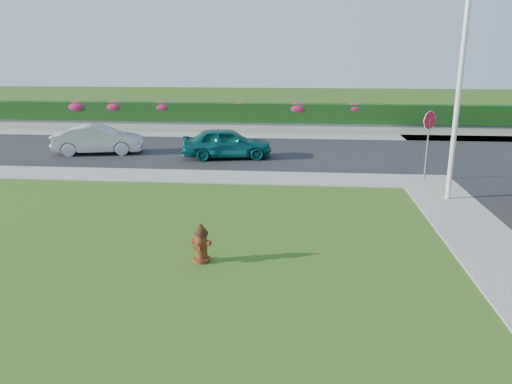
# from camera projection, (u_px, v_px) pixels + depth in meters

# --- Properties ---
(ground) EXTENTS (120.00, 120.00, 0.00)m
(ground) POSITION_uv_depth(u_px,v_px,m) (185.00, 282.00, 10.39)
(ground) COLOR black
(ground) RESTS_ON ground
(street_far) EXTENTS (26.00, 8.00, 0.04)m
(street_far) POSITION_uv_depth(u_px,v_px,m) (150.00, 150.00, 24.26)
(street_far) COLOR black
(street_far) RESTS_ON ground
(sidewalk_far) EXTENTS (24.00, 2.00, 0.04)m
(sidewalk_far) POSITION_uv_depth(u_px,v_px,m) (87.00, 174.00, 19.55)
(sidewalk_far) COLOR gray
(sidewalk_far) RESTS_ON ground
(curb_corner) EXTENTS (2.00, 2.00, 0.04)m
(curb_corner) POSITION_uv_depth(u_px,v_px,m) (427.00, 181.00, 18.40)
(curb_corner) COLOR gray
(curb_corner) RESTS_ON ground
(sidewalk_beyond) EXTENTS (34.00, 2.00, 0.04)m
(sidewalk_beyond) POSITION_uv_depth(u_px,v_px,m) (243.00, 135.00, 28.70)
(sidewalk_beyond) COLOR gray
(sidewalk_beyond) RESTS_ON ground
(retaining_wall) EXTENTS (34.00, 0.40, 0.60)m
(retaining_wall) POSITION_uv_depth(u_px,v_px,m) (246.00, 127.00, 30.06)
(retaining_wall) COLOR gray
(retaining_wall) RESTS_ON ground
(hedge) EXTENTS (32.00, 0.90, 1.10)m
(hedge) POSITION_uv_depth(u_px,v_px,m) (246.00, 112.00, 29.93)
(hedge) COLOR black
(hedge) RESTS_ON retaining_wall
(fire_hydrant) EXTENTS (0.47, 0.44, 0.90)m
(fire_hydrant) POSITION_uv_depth(u_px,v_px,m) (201.00, 244.00, 11.28)
(fire_hydrant) COLOR #4D170C
(fire_hydrant) RESTS_ON ground
(sedan_teal) EXTENTS (4.21, 2.30, 1.36)m
(sedan_teal) POSITION_uv_depth(u_px,v_px,m) (227.00, 143.00, 22.26)
(sedan_teal) COLOR #0B5552
(sedan_teal) RESTS_ON street_far
(sedan_silver) EXTENTS (4.23, 2.19, 1.33)m
(sedan_silver) POSITION_uv_depth(u_px,v_px,m) (98.00, 139.00, 23.24)
(sedan_silver) COLOR #A4A6AC
(sedan_silver) RESTS_ON street_far
(utility_pole) EXTENTS (0.16, 0.16, 6.08)m
(utility_pole) POSITION_uv_depth(u_px,v_px,m) (457.00, 105.00, 15.40)
(utility_pole) COLOR silver
(utility_pole) RESTS_ON ground
(stop_sign) EXTENTS (0.55, 0.48, 2.61)m
(stop_sign) POSITION_uv_depth(u_px,v_px,m) (429.00, 129.00, 18.08)
(stop_sign) COLOR slate
(stop_sign) RESTS_ON ground
(flower_clump_a) EXTENTS (1.47, 0.94, 0.73)m
(flower_clump_a) POSITION_uv_depth(u_px,v_px,m) (78.00, 107.00, 30.69)
(flower_clump_a) COLOR #BB2058
(flower_clump_a) RESTS_ON hedge
(flower_clump_b) EXTENTS (1.37, 0.88, 0.69)m
(flower_clump_b) POSITION_uv_depth(u_px,v_px,m) (115.00, 107.00, 30.47)
(flower_clump_b) COLOR #BB2058
(flower_clump_b) RESTS_ON hedge
(flower_clump_c) EXTENTS (1.31, 0.84, 0.66)m
(flower_clump_c) POSITION_uv_depth(u_px,v_px,m) (163.00, 107.00, 30.20)
(flower_clump_c) COLOR #BB2058
(flower_clump_c) RESTS_ON hedge
(flower_clump_d) EXTENTS (1.02, 0.66, 0.51)m
(flower_clump_d) POSITION_uv_depth(u_px,v_px,m) (240.00, 107.00, 29.77)
(flower_clump_d) COLOR #BB2058
(flower_clump_d) RESTS_ON hedge
(flower_clump_e) EXTENTS (1.38, 0.88, 0.69)m
(flower_clump_e) POSITION_uv_depth(u_px,v_px,m) (298.00, 108.00, 29.48)
(flower_clump_e) COLOR #BB2058
(flower_clump_e) RESTS_ON hedge
(flower_clump_f) EXTENTS (1.20, 0.77, 0.60)m
(flower_clump_f) POSITION_uv_depth(u_px,v_px,m) (355.00, 108.00, 29.18)
(flower_clump_f) COLOR #BB2058
(flower_clump_f) RESTS_ON hedge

